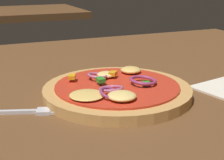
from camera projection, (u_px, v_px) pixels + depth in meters
dining_table at (89, 112)px, 0.50m from camera, size 1.24×0.96×0.03m
pizza at (117, 90)px, 0.52m from camera, size 0.23×0.23×0.03m
fork at (14, 112)px, 0.45m from camera, size 0.18×0.07×0.01m
background_table at (1, 14)px, 1.71m from camera, size 0.80×0.49×0.03m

